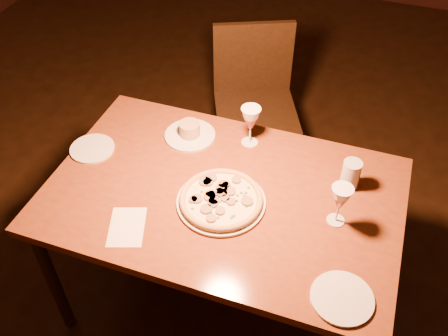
% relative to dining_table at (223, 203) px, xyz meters
% --- Properties ---
extents(floor, '(7.00, 7.00, 0.00)m').
position_rel_dining_table_xyz_m(floor, '(-0.09, 0.20, -0.70)').
color(floor, black).
rests_on(floor, ground).
extents(dining_table, '(1.45, 0.94, 0.77)m').
position_rel_dining_table_xyz_m(dining_table, '(0.00, 0.00, 0.00)').
color(dining_table, brown).
rests_on(dining_table, floor).
extents(chair_far, '(0.60, 0.60, 0.94)m').
position_rel_dining_table_xyz_m(chair_far, '(-0.16, 0.96, -0.17)').
color(chair_far, black).
rests_on(chair_far, floor).
extents(pizza_plate, '(0.36, 0.36, 0.04)m').
position_rel_dining_table_xyz_m(pizza_plate, '(0.01, -0.06, 0.09)').
color(pizza_plate, silver).
rests_on(pizza_plate, dining_table).
extents(ramekin_saucer, '(0.23, 0.23, 0.07)m').
position_rel_dining_table_xyz_m(ramekin_saucer, '(-0.26, 0.28, 0.09)').
color(ramekin_saucer, silver).
rests_on(ramekin_saucer, dining_table).
extents(wine_glass_far, '(0.09, 0.09, 0.19)m').
position_rel_dining_table_xyz_m(wine_glass_far, '(0.01, 0.33, 0.16)').
color(wine_glass_far, '#B05049').
rests_on(wine_glass_far, dining_table).
extents(wine_glass_right, '(0.08, 0.08, 0.18)m').
position_rel_dining_table_xyz_m(wine_glass_right, '(0.46, 0.01, 0.16)').
color(wine_glass_right, '#B05049').
rests_on(wine_glass_right, dining_table).
extents(water_tumbler, '(0.08, 0.08, 0.13)m').
position_rel_dining_table_xyz_m(water_tumbler, '(0.47, 0.22, 0.13)').
color(water_tumbler, '#AFBABF').
rests_on(water_tumbler, dining_table).
extents(side_plate_left, '(0.20, 0.20, 0.01)m').
position_rel_dining_table_xyz_m(side_plate_left, '(-0.64, 0.04, 0.07)').
color(side_plate_left, silver).
rests_on(side_plate_left, dining_table).
extents(side_plate_near, '(0.21, 0.21, 0.01)m').
position_rel_dining_table_xyz_m(side_plate_near, '(0.55, -0.33, 0.07)').
color(side_plate_near, silver).
rests_on(side_plate_near, dining_table).
extents(menu_card, '(0.19, 0.23, 0.00)m').
position_rel_dining_table_xyz_m(menu_card, '(-0.28, -0.30, 0.07)').
color(menu_card, white).
rests_on(menu_card, dining_table).
extents(pendant_light, '(0.12, 0.12, 0.12)m').
position_rel_dining_table_xyz_m(pendant_light, '(-0.00, -0.00, 0.86)').
color(pendant_light, '#F27C43').
rests_on(pendant_light, ceiling).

